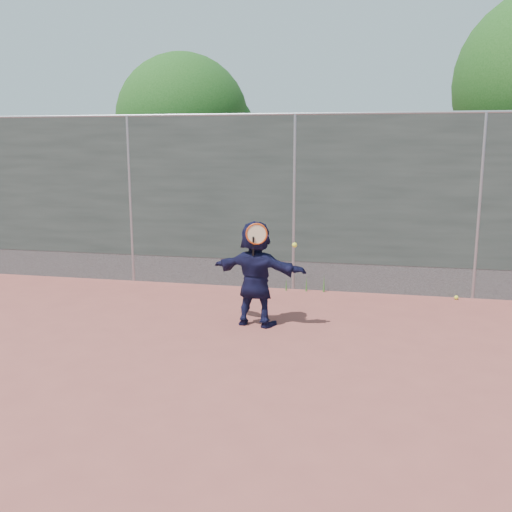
# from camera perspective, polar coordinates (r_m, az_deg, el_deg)

# --- Properties ---
(ground) EXTENTS (80.00, 80.00, 0.00)m
(ground) POSITION_cam_1_polar(r_m,az_deg,el_deg) (6.80, -0.55, -10.54)
(ground) COLOR #9E4C42
(ground) RESTS_ON ground
(player) EXTENTS (1.44, 0.69, 1.49)m
(player) POSITION_cam_1_polar(r_m,az_deg,el_deg) (7.93, 0.00, -1.76)
(player) COLOR #131335
(player) RESTS_ON ground
(ball_ground) EXTENTS (0.07, 0.07, 0.07)m
(ball_ground) POSITION_cam_1_polar(r_m,az_deg,el_deg) (9.94, 19.39, -3.94)
(ball_ground) COLOR yellow
(ball_ground) RESTS_ON ground
(fence) EXTENTS (20.00, 0.06, 3.03)m
(fence) POSITION_cam_1_polar(r_m,az_deg,el_deg) (9.81, 3.84, 5.69)
(fence) COLOR #38423D
(fence) RESTS_ON ground
(swing_action) EXTENTS (0.69, 0.14, 0.51)m
(swing_action) POSITION_cam_1_polar(r_m,az_deg,el_deg) (7.61, 0.43, 1.98)
(swing_action) COLOR #C24112
(swing_action) RESTS_ON ground
(tree_left) EXTENTS (3.15, 3.00, 4.53)m
(tree_left) POSITION_cam_1_polar(r_m,az_deg,el_deg) (13.41, -6.63, 12.92)
(tree_left) COLOR #382314
(tree_left) RESTS_ON ground
(weed_clump) EXTENTS (0.68, 0.07, 0.30)m
(weed_clump) POSITION_cam_1_polar(r_m,az_deg,el_deg) (9.91, 5.32, -2.79)
(weed_clump) COLOR #387226
(weed_clump) RESTS_ON ground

